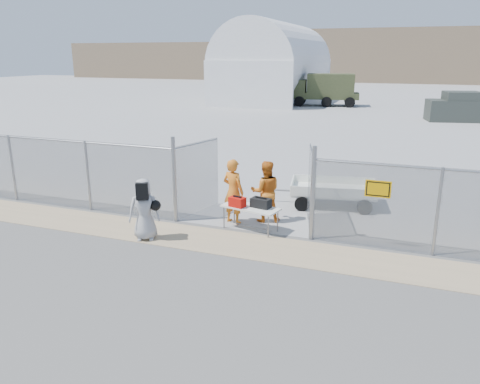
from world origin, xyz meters
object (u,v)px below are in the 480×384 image
at_px(visitor, 144,209).
at_px(security_worker_right, 266,192).
at_px(folding_table, 250,218).
at_px(security_worker_left, 233,191).
at_px(utility_trailer, 333,193).

bearing_deg(visitor, security_worker_right, 19.03).
relative_size(folding_table, security_worker_left, 0.84).
height_order(folding_table, visitor, visitor).
height_order(visitor, utility_trailer, visitor).
bearing_deg(folding_table, security_worker_right, 90.71).
height_order(security_worker_left, utility_trailer, security_worker_left).
xyz_separation_m(security_worker_right, visitor, (-2.55, -2.44, -0.08)).
distance_m(security_worker_left, visitor, 2.63).
distance_m(folding_table, security_worker_left, 0.97).
bearing_deg(visitor, utility_trailer, 23.33).
bearing_deg(folding_table, visitor, -134.12).
bearing_deg(utility_trailer, visitor, -141.91).
distance_m(security_worker_right, utility_trailer, 2.75).
xyz_separation_m(security_worker_left, visitor, (-1.72, -1.98, -0.12)).
bearing_deg(security_worker_right, utility_trailer, -147.52).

